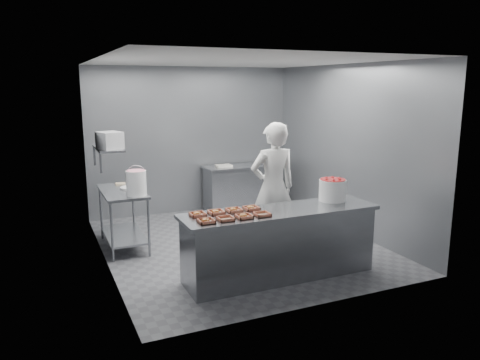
% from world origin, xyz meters
% --- Properties ---
extents(floor, '(4.50, 4.50, 0.00)m').
position_xyz_m(floor, '(0.00, 0.00, 0.00)').
color(floor, '#4C4C51').
rests_on(floor, ground).
extents(ceiling, '(4.50, 4.50, 0.00)m').
position_xyz_m(ceiling, '(0.00, 0.00, 2.80)').
color(ceiling, white).
rests_on(ceiling, wall_back).
extents(wall_back, '(4.00, 0.04, 2.80)m').
position_xyz_m(wall_back, '(0.00, 2.25, 1.40)').
color(wall_back, slate).
rests_on(wall_back, ground).
extents(wall_left, '(0.04, 4.50, 2.80)m').
position_xyz_m(wall_left, '(-2.00, 0.00, 1.40)').
color(wall_left, slate).
rests_on(wall_left, ground).
extents(wall_right, '(0.04, 4.50, 2.80)m').
position_xyz_m(wall_right, '(2.00, 0.00, 1.40)').
color(wall_right, slate).
rests_on(wall_right, ground).
extents(service_counter, '(2.60, 0.70, 0.90)m').
position_xyz_m(service_counter, '(0.00, -1.35, 0.45)').
color(service_counter, slate).
rests_on(service_counter, ground).
extents(prep_table, '(0.60, 1.20, 0.90)m').
position_xyz_m(prep_table, '(-1.65, 0.60, 0.59)').
color(prep_table, slate).
rests_on(prep_table, ground).
extents(back_counter, '(1.50, 0.60, 0.90)m').
position_xyz_m(back_counter, '(0.90, 1.90, 0.45)').
color(back_counter, slate).
rests_on(back_counter, ground).
extents(wall_shelf, '(0.35, 0.90, 0.03)m').
position_xyz_m(wall_shelf, '(-1.82, 0.60, 1.55)').
color(wall_shelf, slate).
rests_on(wall_shelf, wall_left).
extents(tray_0, '(0.19, 0.18, 0.06)m').
position_xyz_m(tray_0, '(-1.06, -1.50, 0.92)').
color(tray_0, tan).
rests_on(tray_0, service_counter).
extents(tray_1, '(0.19, 0.18, 0.04)m').
position_xyz_m(tray_1, '(-0.82, -1.50, 0.92)').
color(tray_1, tan).
rests_on(tray_1, service_counter).
extents(tray_2, '(0.19, 0.18, 0.06)m').
position_xyz_m(tray_2, '(-0.58, -1.50, 0.92)').
color(tray_2, tan).
rests_on(tray_2, service_counter).
extents(tray_3, '(0.19, 0.18, 0.04)m').
position_xyz_m(tray_3, '(-0.34, -1.50, 0.92)').
color(tray_3, tan).
rests_on(tray_3, service_counter).
extents(tray_4, '(0.19, 0.18, 0.06)m').
position_xyz_m(tray_4, '(-1.06, -1.20, 0.92)').
color(tray_4, tan).
rests_on(tray_4, service_counter).
extents(tray_5, '(0.19, 0.18, 0.06)m').
position_xyz_m(tray_5, '(-0.82, -1.20, 0.92)').
color(tray_5, tan).
rests_on(tray_5, service_counter).
extents(tray_6, '(0.19, 0.18, 0.06)m').
position_xyz_m(tray_6, '(-0.58, -1.20, 0.92)').
color(tray_6, tan).
rests_on(tray_6, service_counter).
extents(tray_7, '(0.19, 0.18, 0.06)m').
position_xyz_m(tray_7, '(-0.34, -1.20, 0.92)').
color(tray_7, tan).
rests_on(tray_7, service_counter).
extents(worker, '(0.72, 0.49, 1.94)m').
position_xyz_m(worker, '(0.38, -0.43, 0.97)').
color(worker, silver).
rests_on(worker, ground).
extents(strawberry_tub, '(0.37, 0.37, 0.30)m').
position_xyz_m(strawberry_tub, '(0.88, -1.21, 1.06)').
color(strawberry_tub, white).
rests_on(strawberry_tub, service_counter).
extents(glaze_bucket, '(0.30, 0.29, 0.44)m').
position_xyz_m(glaze_bucket, '(-1.51, 0.18, 1.09)').
color(glaze_bucket, white).
rests_on(glaze_bucket, prep_table).
extents(bucket_lid, '(0.37, 0.37, 0.02)m').
position_xyz_m(bucket_lid, '(-1.51, 0.68, 0.91)').
color(bucket_lid, white).
rests_on(bucket_lid, prep_table).
extents(rag, '(0.17, 0.15, 0.02)m').
position_xyz_m(rag, '(-1.60, 1.04, 0.91)').
color(rag, '#CCB28C').
rests_on(rag, prep_table).
extents(appliance, '(0.38, 0.40, 0.24)m').
position_xyz_m(appliance, '(-1.82, 0.39, 1.69)').
color(appliance, gray).
rests_on(appliance, wall_shelf).
extents(paper_stack, '(0.31, 0.24, 0.04)m').
position_xyz_m(paper_stack, '(0.52, 1.90, 0.92)').
color(paper_stack, silver).
rests_on(paper_stack, back_counter).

